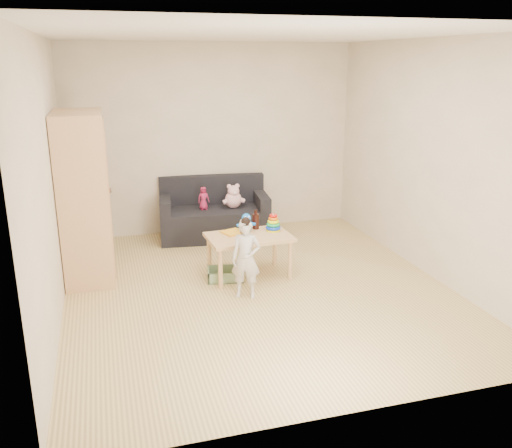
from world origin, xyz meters
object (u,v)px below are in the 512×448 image
object	(u,v)px
wardrobe	(84,197)
sofa	(214,223)
toddler	(246,260)
play_table	(249,256)

from	to	relation	value
wardrobe	sofa	size ratio (longest dim) A/B	1.26
sofa	toddler	distance (m)	2.03
wardrobe	sofa	distance (m)	2.03
wardrobe	toddler	size ratio (longest dim) A/B	2.27
wardrobe	sofa	xyz separation A→B (m)	(1.65, 0.95, -0.72)
sofa	toddler	world-z (taller)	toddler
toddler	sofa	bearing A→B (deg)	110.50
wardrobe	toddler	bearing A→B (deg)	-34.44
play_table	toddler	distance (m)	0.58
wardrobe	play_table	xyz separation A→B (m)	(1.74, -0.55, -0.68)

